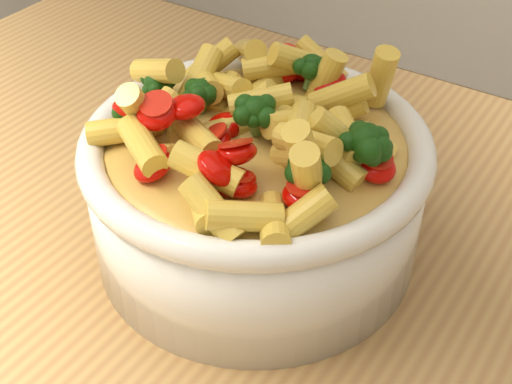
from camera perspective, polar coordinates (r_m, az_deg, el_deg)
The scene contains 2 objects.
serving_bowl at distance 0.57m, azimuth -0.00°, elevation 0.11°, with size 0.27×0.27×0.12m.
pasta_salad at distance 0.53m, azimuth 0.00°, elevation 6.30°, with size 0.22×0.22×0.05m.
Camera 1 is at (0.18, -0.33, 1.31)m, focal length 50.00 mm.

